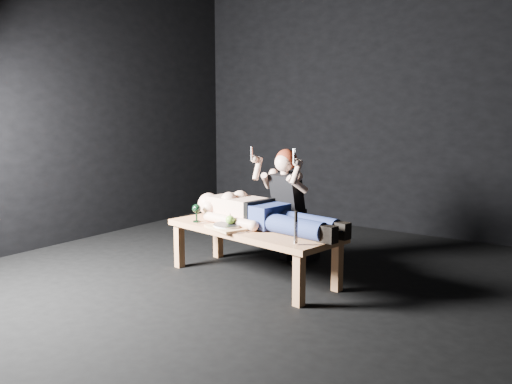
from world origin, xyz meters
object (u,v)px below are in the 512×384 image
table (253,253)px  carving_knife (296,228)px  kneeling_woman (291,205)px  lying_man (264,211)px  serving_tray (228,228)px  goblet (197,213)px

table → carving_knife: (0.61, -0.30, 0.35)m
table → kneeling_woman: bearing=98.1°
table → lying_man: 0.37m
table → carving_knife: bearing=-17.3°
lying_man → serving_tray: size_ratio=4.58×
serving_tray → kneeling_woman: bearing=78.9°
lying_man → carving_knife: size_ratio=6.40×
lying_man → serving_tray: (-0.20, -0.25, -0.12)m
kneeling_woman → goblet: bearing=-121.1°
table → kneeling_woman: size_ratio=1.42×
kneeling_woman → table: bearing=-85.0°
table → serving_tray: bearing=-120.7°
kneeling_woman → serving_tray: kneeling_woman is taller
lying_man → serving_tray: bearing=-120.0°
lying_man → kneeling_woman: (-0.05, 0.53, -0.02)m
table → goblet: (-0.54, -0.11, 0.31)m
lying_man → serving_tray: lying_man is taller
lying_man → table: bearing=-118.5°
table → serving_tray: 0.32m
table → lying_man: bearing=61.5°
lying_man → carving_knife: 0.67m
goblet → table: bearing=11.4°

